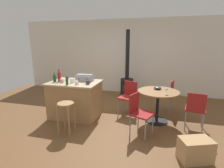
# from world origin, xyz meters

# --- Properties ---
(ground_plane) EXTENTS (8.80, 8.80, 0.00)m
(ground_plane) POSITION_xyz_m (0.00, 0.00, 0.00)
(ground_plane) COLOR brown
(back_wall) EXTENTS (8.00, 0.10, 2.70)m
(back_wall) POSITION_xyz_m (0.00, 2.52, 1.35)
(back_wall) COLOR silver
(back_wall) RESTS_ON ground_plane
(kitchen_island) EXTENTS (1.24, 0.90, 0.91)m
(kitchen_island) POSITION_xyz_m (-0.72, -0.03, 0.46)
(kitchen_island) COLOR #A37A4C
(kitchen_island) RESTS_ON ground_plane
(wooden_stool) EXTENTS (0.33, 0.33, 0.66)m
(wooden_stool) POSITION_xyz_m (-0.52, -0.86, 0.48)
(wooden_stool) COLOR #A37A4C
(wooden_stool) RESTS_ON ground_plane
(dining_table) EXTENTS (0.95, 0.95, 0.77)m
(dining_table) POSITION_xyz_m (1.32, 0.17, 0.58)
(dining_table) COLOR black
(dining_table) RESTS_ON ground_plane
(folding_chair_near) EXTENTS (0.52, 0.52, 0.86)m
(folding_chair_near) POSITION_xyz_m (0.95, -0.53, 0.51)
(folding_chair_near) COLOR maroon
(folding_chair_near) RESTS_ON ground_plane
(folding_chair_far) EXTENTS (0.47, 0.47, 0.86)m
(folding_chair_far) POSITION_xyz_m (2.09, -0.05, 0.51)
(folding_chair_far) COLOR maroon
(folding_chair_far) RESTS_ON ground_plane
(folding_chair_left) EXTENTS (0.48, 0.48, 0.88)m
(folding_chair_left) POSITION_xyz_m (1.56, 0.89, 0.53)
(folding_chair_left) COLOR maroon
(folding_chair_left) RESTS_ON ground_plane
(folding_chair_right) EXTENTS (0.50, 0.50, 0.87)m
(folding_chair_right) POSITION_xyz_m (0.57, 0.46, 0.52)
(folding_chair_right) COLOR maroon
(folding_chair_right) RESTS_ON ground_plane
(wood_stove) EXTENTS (0.44, 0.45, 2.28)m
(wood_stove) POSITION_xyz_m (0.27, 1.90, 0.54)
(wood_stove) COLOR black
(wood_stove) RESTS_ON ground_plane
(toolbox) EXTENTS (0.43, 0.25, 0.17)m
(toolbox) POSITION_xyz_m (-0.52, 0.13, 0.99)
(toolbox) COLOR gray
(toolbox) RESTS_ON kitchen_island
(bottle_0) EXTENTS (0.06, 0.06, 0.19)m
(bottle_0) POSITION_xyz_m (-0.73, -0.38, 0.98)
(bottle_0) COLOR #194C23
(bottle_0) RESTS_ON kitchen_island
(bottle_1) EXTENTS (0.08, 0.08, 0.31)m
(bottle_1) POSITION_xyz_m (-1.10, -0.09, 1.03)
(bottle_1) COLOR maroon
(bottle_1) RESTS_ON kitchen_island
(bottle_2) EXTENTS (0.07, 0.07, 0.23)m
(bottle_2) POSITION_xyz_m (-1.19, -0.16, 1.00)
(bottle_2) COLOR #194C23
(bottle_2) RESTS_ON kitchen_island
(cup_0) EXTENTS (0.12, 0.09, 0.09)m
(cup_0) POSITION_xyz_m (-0.30, -0.19, 0.96)
(cup_0) COLOR #383838
(cup_0) RESTS_ON kitchen_island
(cup_1) EXTENTS (0.11, 0.07, 0.10)m
(cup_1) POSITION_xyz_m (-1.02, 0.13, 0.96)
(cup_1) COLOR #383838
(cup_1) RESTS_ON kitchen_island
(cup_2) EXTENTS (0.11, 0.07, 0.09)m
(cup_2) POSITION_xyz_m (-0.54, -0.28, 0.95)
(cup_2) COLOR white
(cup_2) RESTS_ON kitchen_island
(cup_3) EXTENTS (0.12, 0.09, 0.11)m
(cup_3) POSITION_xyz_m (-0.73, -0.14, 0.96)
(cup_3) COLOR white
(cup_3) RESTS_ON kitchen_island
(cup_4) EXTENTS (0.12, 0.08, 0.09)m
(cup_4) POSITION_xyz_m (-0.98, -0.19, 0.96)
(cup_4) COLOR tan
(cup_4) RESTS_ON kitchen_island
(wine_glass) EXTENTS (0.07, 0.07, 0.14)m
(wine_glass) POSITION_xyz_m (1.48, -0.05, 0.87)
(wine_glass) COLOR silver
(wine_glass) RESTS_ON dining_table
(serving_bowl) EXTENTS (0.18, 0.18, 0.07)m
(serving_bowl) POSITION_xyz_m (1.29, 0.31, 0.80)
(serving_bowl) COLOR #383838
(serving_bowl) RESTS_ON dining_table
(cardboard_box) EXTENTS (0.57, 0.46, 0.38)m
(cardboard_box) POSITION_xyz_m (1.92, -1.14, 0.19)
(cardboard_box) COLOR tan
(cardboard_box) RESTS_ON ground_plane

